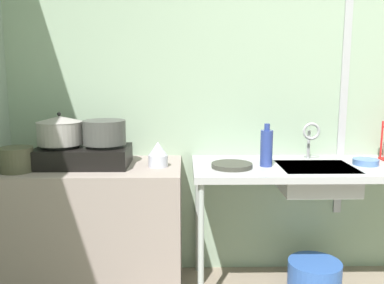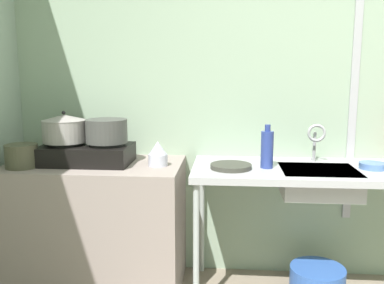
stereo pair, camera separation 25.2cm
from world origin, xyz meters
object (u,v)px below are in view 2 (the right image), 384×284
(faucet, at_px, (316,137))
(small_bowl_on_drainboard, at_px, (373,166))
(percolator, at_px, (158,154))
(sink_basin, at_px, (318,182))
(pot_on_right_burner, at_px, (107,131))
(bottle_by_sink, at_px, (267,149))
(frying_pan, at_px, (231,166))
(pot_on_left_burner, at_px, (64,128))
(pot_beside_stove, at_px, (22,156))
(bucket_on_floor, at_px, (317,283))
(stove, at_px, (86,153))

(faucet, distance_m, small_bowl_on_drainboard, 0.37)
(percolator, bearing_deg, sink_basin, -0.88)
(pot_on_right_burner, bearing_deg, sink_basin, -2.04)
(small_bowl_on_drainboard, relative_size, bottle_by_sink, 0.60)
(sink_basin, bearing_deg, frying_pan, -177.68)
(frying_pan, height_order, small_bowl_on_drainboard, small_bowl_on_drainboard)
(pot_on_right_burner, relative_size, frying_pan, 1.04)
(sink_basin, bearing_deg, percolator, 179.12)
(pot_on_left_burner, bearing_deg, pot_beside_stove, -145.73)
(faucet, height_order, frying_pan, faucet)
(pot_beside_stove, xyz_separation_m, bottle_by_sink, (1.46, 0.12, 0.04))
(pot_on_right_burner, distance_m, bucket_on_floor, 1.61)
(sink_basin, bearing_deg, pot_beside_stove, -176.76)
(frying_pan, bearing_deg, pot_on_right_burner, 175.03)
(pot_on_right_burner, bearing_deg, percolator, -5.46)
(stove, height_order, pot_beside_stove, pot_beside_stove)
(pot_beside_stove, distance_m, small_bowl_on_drainboard, 2.09)
(pot_on_left_burner, distance_m, bottle_by_sink, 1.25)
(frying_pan, bearing_deg, sink_basin, 2.32)
(frying_pan, distance_m, bucket_on_floor, 0.92)
(pot_on_right_burner, height_order, percolator, pot_on_right_burner)
(stove, xyz_separation_m, sink_basin, (1.42, -0.05, -0.14))
(frying_pan, bearing_deg, small_bowl_on_drainboard, 4.48)
(pot_on_left_burner, distance_m, percolator, 0.61)
(stove, height_order, pot_on_right_burner, pot_on_right_burner)
(stove, height_order, sink_basin, stove)
(pot_on_left_burner, bearing_deg, percolator, -3.00)
(stove, height_order, pot_on_left_burner, pot_on_left_burner)
(pot_on_left_burner, relative_size, percolator, 1.79)
(percolator, distance_m, bucket_on_floor, 1.27)
(stove, distance_m, bottle_by_sink, 1.12)
(stove, relative_size, bottle_by_sink, 2.14)
(percolator, distance_m, sink_basin, 0.97)
(percolator, bearing_deg, faucet, 9.77)
(pot_beside_stove, distance_m, bottle_by_sink, 1.47)
(pot_beside_stove, xyz_separation_m, faucet, (1.78, 0.28, 0.10))
(bucket_on_floor, bearing_deg, bottle_by_sink, -179.96)
(small_bowl_on_drainboard, bearing_deg, sink_basin, -172.05)
(pot_beside_stove, distance_m, percolator, 0.81)
(sink_basin, xyz_separation_m, frying_pan, (-0.52, -0.02, 0.09))
(pot_on_left_burner, relative_size, pot_beside_stove, 1.43)
(sink_basin, height_order, bucket_on_floor, sink_basin)
(pot_on_right_burner, relative_size, pot_beside_stove, 1.34)
(stove, relative_size, small_bowl_on_drainboard, 3.58)
(pot_on_left_burner, relative_size, small_bowl_on_drainboard, 1.75)
(faucet, bearing_deg, pot_beside_stove, -170.98)
(bucket_on_floor, bearing_deg, small_bowl_on_drainboard, 5.50)
(percolator, height_order, frying_pan, percolator)
(percolator, height_order, bottle_by_sink, bottle_by_sink)
(percolator, height_order, sink_basin, percolator)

